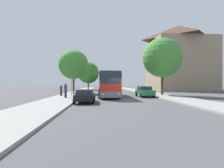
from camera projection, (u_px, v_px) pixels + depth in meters
name	position (u px, v px, depth m)	size (l,w,h in m)	color
ground_plane	(121.00, 100.00, 20.55)	(300.00, 300.00, 0.00)	#4C4C4F
sidewalk_left	(61.00, 100.00, 20.08)	(4.00, 120.00, 0.15)	gray
sidewalk_right	(179.00, 99.00, 21.02)	(4.00, 120.00, 0.15)	gray
building_right_background	(179.00, 58.00, 49.07)	(15.33, 14.35, 18.24)	gray
bus_front	(108.00, 84.00, 25.57)	(2.89, 11.43, 3.42)	gray
bus_middle	(105.00, 84.00, 41.67)	(3.07, 12.08, 3.51)	#238942
bus_rear	(105.00, 84.00, 55.54)	(2.91, 10.69, 3.49)	silver
parked_car_left_curb	(85.00, 96.00, 17.54)	(1.98, 4.27, 1.31)	black
parked_car_right_near	(145.00, 91.00, 25.10)	(2.07, 4.38, 1.52)	#236B38
bus_stop_sign	(71.00, 85.00, 23.00)	(0.08, 0.45, 2.54)	gray
pedestrian_waiting_near	(61.00, 90.00, 25.53)	(0.36, 0.36, 1.62)	#23232D
pedestrian_waiting_far	(66.00, 90.00, 21.91)	(0.36, 0.36, 1.87)	#23232D
tree_left_near	(88.00, 73.00, 51.91)	(6.31, 6.31, 8.11)	brown
tree_left_far	(74.00, 65.00, 33.65)	(5.67, 5.67, 8.26)	brown
tree_right_near	(162.00, 58.00, 27.78)	(6.24, 6.24, 9.00)	#513D23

